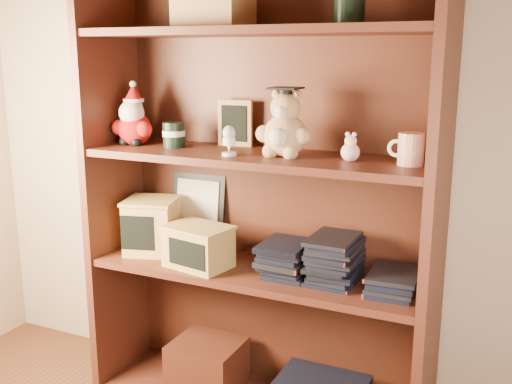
% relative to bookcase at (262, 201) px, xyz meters
% --- Properties ---
extents(bookcase, '(1.20, 0.35, 1.60)m').
position_rel_bookcase_xyz_m(bookcase, '(0.00, 0.00, 0.00)').
color(bookcase, '#4C2115').
rests_on(bookcase, ground).
extents(shelf_lower, '(1.14, 0.33, 0.02)m').
position_rel_bookcase_xyz_m(shelf_lower, '(0.00, -0.05, -0.24)').
color(shelf_lower, '#4C2115').
rests_on(shelf_lower, ground).
extents(shelf_upper, '(1.14, 0.33, 0.02)m').
position_rel_bookcase_xyz_m(shelf_upper, '(0.00, -0.05, 0.16)').
color(shelf_upper, '#4C2115').
rests_on(shelf_upper, ground).
extents(santa_plush, '(0.17, 0.12, 0.23)m').
position_rel_bookcase_xyz_m(santa_plush, '(-0.48, -0.06, 0.26)').
color(santa_plush, '#A50F0F').
rests_on(santa_plush, shelf_upper).
extents(teachers_tin, '(0.08, 0.08, 0.09)m').
position_rel_bookcase_xyz_m(teachers_tin, '(-0.31, -0.05, 0.22)').
color(teachers_tin, black).
rests_on(teachers_tin, shelf_upper).
extents(chalkboard_plaque, '(0.13, 0.07, 0.16)m').
position_rel_bookcase_xyz_m(chalkboard_plaque, '(-0.13, 0.06, 0.25)').
color(chalkboard_plaque, '#9E7547').
rests_on(chalkboard_plaque, shelf_upper).
extents(egg_cup, '(0.05, 0.05, 0.10)m').
position_rel_bookcase_xyz_m(egg_cup, '(-0.06, -0.13, 0.22)').
color(egg_cup, white).
rests_on(egg_cup, shelf_upper).
extents(grad_teddy_bear, '(0.18, 0.16, 0.22)m').
position_rel_bookcase_xyz_m(grad_teddy_bear, '(0.11, -0.06, 0.26)').
color(grad_teddy_bear, tan).
rests_on(grad_teddy_bear, shelf_upper).
extents(pink_figurine, '(0.06, 0.06, 0.09)m').
position_rel_bookcase_xyz_m(pink_figurine, '(0.32, -0.05, 0.21)').
color(pink_figurine, beige).
rests_on(pink_figurine, shelf_upper).
extents(teacher_mug, '(0.11, 0.08, 0.10)m').
position_rel_bookcase_xyz_m(teacher_mug, '(0.50, -0.05, 0.22)').
color(teacher_mug, silver).
rests_on(teacher_mug, shelf_upper).
extents(certificate_frame, '(0.22, 0.06, 0.28)m').
position_rel_bookcase_xyz_m(certificate_frame, '(-0.30, 0.09, -0.09)').
color(certificate_frame, black).
rests_on(certificate_frame, shelf_lower).
extents(treats_box, '(0.23, 0.23, 0.20)m').
position_rel_bookcase_xyz_m(treats_box, '(-0.42, -0.05, -0.13)').
color(treats_box, tan).
rests_on(treats_box, shelf_lower).
extents(pencils_box, '(0.25, 0.20, 0.15)m').
position_rel_bookcase_xyz_m(pencils_box, '(-0.19, -0.12, -0.15)').
color(pencils_box, tan).
rests_on(pencils_box, shelf_lower).
extents(book_stack_left, '(0.14, 0.20, 0.11)m').
position_rel_bookcase_xyz_m(book_stack_left, '(0.12, -0.05, -0.17)').
color(book_stack_left, black).
rests_on(book_stack_left, shelf_lower).
extents(book_stack_mid, '(0.14, 0.20, 0.16)m').
position_rel_bookcase_xyz_m(book_stack_mid, '(0.28, -0.05, -0.15)').
color(book_stack_mid, black).
rests_on(book_stack_mid, shelf_lower).
extents(book_stack_right, '(0.14, 0.20, 0.06)m').
position_rel_bookcase_xyz_m(book_stack_right, '(0.47, -0.05, -0.20)').
color(book_stack_right, black).
rests_on(book_stack_right, shelf_lower).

